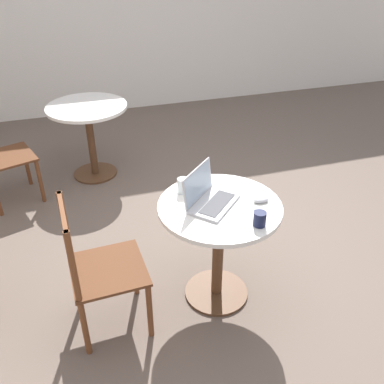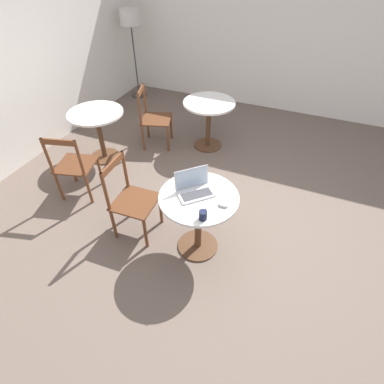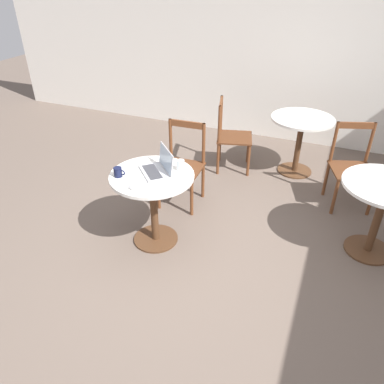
% 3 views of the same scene
% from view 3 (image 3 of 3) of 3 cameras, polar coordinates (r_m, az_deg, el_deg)
% --- Properties ---
extents(ground_plane, '(16.00, 16.00, 0.00)m').
position_cam_3_polar(ground_plane, '(3.46, 0.54, -11.67)').
color(ground_plane, '#66564C').
extents(wall_back, '(9.40, 0.06, 2.70)m').
position_cam_3_polar(wall_back, '(5.73, 13.58, 20.75)').
color(wall_back, white).
rests_on(wall_back, ground_plane).
extents(cafe_table_near, '(0.77, 0.77, 0.74)m').
position_cam_3_polar(cafe_table_near, '(3.47, -5.99, 0.10)').
color(cafe_table_near, '#51331E').
rests_on(cafe_table_near, ground_plane).
extents(cafe_table_mid, '(0.77, 0.77, 0.74)m').
position_cam_3_polar(cafe_table_mid, '(3.71, 27.11, -1.29)').
color(cafe_table_mid, '#51331E').
rests_on(cafe_table_mid, ground_plane).
extents(cafe_table_far, '(0.77, 0.77, 0.74)m').
position_cam_3_polar(cafe_table_far, '(4.90, 16.23, 8.89)').
color(cafe_table_far, '#51331E').
rests_on(cafe_table_far, ground_plane).
extents(chair_near_back, '(0.46, 0.46, 0.91)m').
position_cam_3_polar(chair_near_back, '(4.13, -1.47, 4.03)').
color(chair_near_back, brown).
rests_on(chair_near_back, ground_plane).
extents(chair_mid_back, '(0.56, 0.56, 0.91)m').
position_cam_3_polar(chair_mid_back, '(4.45, 23.12, 3.47)').
color(chair_mid_back, brown).
rests_on(chair_mid_back, ground_plane).
extents(chair_far_left, '(0.54, 0.54, 0.91)m').
position_cam_3_polar(chair_far_left, '(4.88, 5.97, 8.44)').
color(chair_far_left, brown).
rests_on(chair_far_left, ground_plane).
extents(laptop, '(0.40, 0.40, 0.22)m').
position_cam_3_polar(laptop, '(3.39, -5.19, 3.69)').
color(laptop, '#B7B7BC').
rests_on(laptop, cafe_table_near).
extents(mouse, '(0.06, 0.10, 0.03)m').
position_cam_3_polar(mouse, '(3.20, -8.93, 0.96)').
color(mouse, '#B7B7BC').
rests_on(mouse, cafe_table_near).
extents(mug, '(0.11, 0.07, 0.09)m').
position_cam_3_polar(mug, '(3.37, -11.19, 2.99)').
color(mug, '#141938').
rests_on(mug, cafe_table_near).
extents(drinking_glass, '(0.07, 0.07, 0.10)m').
position_cam_3_polar(drinking_glass, '(3.41, -1.73, 4.10)').
color(drinking_glass, silver).
rests_on(drinking_glass, cafe_table_near).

